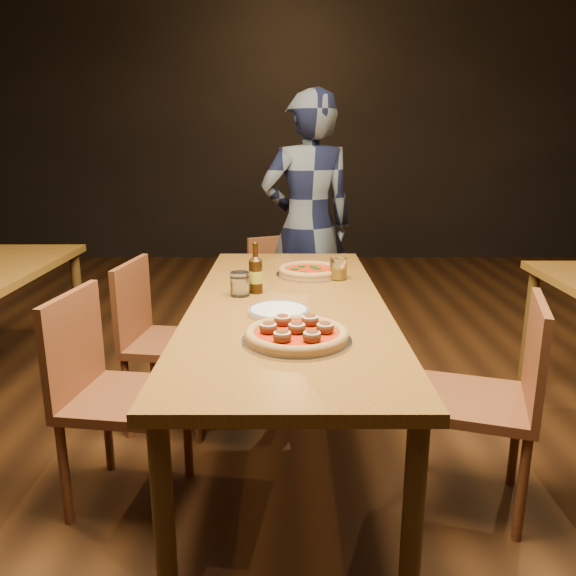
{
  "coord_description": "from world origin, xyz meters",
  "views": [
    {
      "loc": [
        -0.0,
        -2.25,
        1.41
      ],
      "look_at": [
        0.0,
        -0.05,
        0.82
      ],
      "focal_mm": 35.0,
      "sensor_mm": 36.0,
      "label": 1
    }
  ],
  "objects_px": {
    "table_main": "(288,317)",
    "diner": "(308,227)",
    "pizza_margherita": "(309,271)",
    "chair_main_nw": "(126,397)",
    "chair_main_e": "(475,399)",
    "amber_glass": "(338,269)",
    "plate_stack": "(279,312)",
    "beer_bottle": "(256,275)",
    "water_glass": "(240,284)",
    "chair_main_sw": "(172,342)",
    "chair_end": "(288,300)",
    "pizza_meatball": "(297,334)"
  },
  "relations": [
    {
      "from": "table_main",
      "to": "diner",
      "type": "xyz_separation_m",
      "value": [
        0.13,
        1.37,
        0.18
      ]
    },
    {
      "from": "pizza_margherita",
      "to": "chair_end",
      "type": "bearing_deg",
      "value": 98.81
    },
    {
      "from": "chair_end",
      "to": "chair_main_e",
      "type": "bearing_deg",
      "value": -88.75
    },
    {
      "from": "plate_stack",
      "to": "amber_glass",
      "type": "height_order",
      "value": "amber_glass"
    },
    {
      "from": "chair_main_nw",
      "to": "beer_bottle",
      "type": "bearing_deg",
      "value": -42.22
    },
    {
      "from": "amber_glass",
      "to": "table_main",
      "type": "bearing_deg",
      "value": -122.81
    },
    {
      "from": "chair_main_sw",
      "to": "chair_end",
      "type": "bearing_deg",
      "value": -27.94
    },
    {
      "from": "chair_main_e",
      "to": "beer_bottle",
      "type": "distance_m",
      "value": 1.03
    },
    {
      "from": "beer_bottle",
      "to": "water_glass",
      "type": "bearing_deg",
      "value": -144.9
    },
    {
      "from": "beer_bottle",
      "to": "diner",
      "type": "xyz_separation_m",
      "value": [
        0.27,
        1.24,
        0.03
      ]
    },
    {
      "from": "chair_main_sw",
      "to": "water_glass",
      "type": "relative_size",
      "value": 8.37
    },
    {
      "from": "plate_stack",
      "to": "beer_bottle",
      "type": "distance_m",
      "value": 0.34
    },
    {
      "from": "chair_main_sw",
      "to": "pizza_margherita",
      "type": "distance_m",
      "value": 0.77
    },
    {
      "from": "chair_main_sw",
      "to": "plate_stack",
      "type": "bearing_deg",
      "value": -127.5
    },
    {
      "from": "pizza_margherita",
      "to": "table_main",
      "type": "bearing_deg",
      "value": -102.98
    },
    {
      "from": "water_glass",
      "to": "pizza_meatball",
      "type": "bearing_deg",
      "value": -67.35
    },
    {
      "from": "table_main",
      "to": "chair_main_nw",
      "type": "xyz_separation_m",
      "value": [
        -0.63,
        -0.27,
        -0.23
      ]
    },
    {
      "from": "chair_main_nw",
      "to": "chair_main_e",
      "type": "bearing_deg",
      "value": -83.09
    },
    {
      "from": "chair_main_nw",
      "to": "pizza_meatball",
      "type": "relative_size",
      "value": 2.4
    },
    {
      "from": "water_glass",
      "to": "beer_bottle",
      "type": "bearing_deg",
      "value": 35.1
    },
    {
      "from": "pizza_margherita",
      "to": "diner",
      "type": "xyz_separation_m",
      "value": [
        0.02,
        0.91,
        0.08
      ]
    },
    {
      "from": "pizza_meatball",
      "to": "diner",
      "type": "bearing_deg",
      "value": 86.86
    },
    {
      "from": "chair_main_e",
      "to": "amber_glass",
      "type": "distance_m",
      "value": 0.9
    },
    {
      "from": "chair_main_nw",
      "to": "chair_end",
      "type": "xyz_separation_m",
      "value": [
        0.63,
        1.44,
        -0.03
      ]
    },
    {
      "from": "chair_main_sw",
      "to": "pizza_margherita",
      "type": "xyz_separation_m",
      "value": [
        0.68,
        0.11,
        0.33
      ]
    },
    {
      "from": "chair_main_sw",
      "to": "water_glass",
      "type": "xyz_separation_m",
      "value": [
        0.37,
        -0.27,
        0.37
      ]
    },
    {
      "from": "beer_bottle",
      "to": "amber_glass",
      "type": "distance_m",
      "value": 0.45
    },
    {
      "from": "chair_main_e",
      "to": "pizza_margherita",
      "type": "height_order",
      "value": "chair_main_e"
    },
    {
      "from": "chair_end",
      "to": "plate_stack",
      "type": "distance_m",
      "value": 1.39
    },
    {
      "from": "chair_main_e",
      "to": "pizza_margherita",
      "type": "bearing_deg",
      "value": -123.79
    },
    {
      "from": "chair_main_nw",
      "to": "chair_main_e",
      "type": "distance_m",
      "value": 1.34
    },
    {
      "from": "pizza_meatball",
      "to": "plate_stack",
      "type": "relative_size",
      "value": 1.59
    },
    {
      "from": "table_main",
      "to": "chair_main_e",
      "type": "bearing_deg",
      "value": -22.58
    },
    {
      "from": "chair_main_sw",
      "to": "chair_main_e",
      "type": "distance_m",
      "value": 1.45
    },
    {
      "from": "beer_bottle",
      "to": "table_main",
      "type": "bearing_deg",
      "value": -43.08
    },
    {
      "from": "chair_main_e",
      "to": "water_glass",
      "type": "distance_m",
      "value": 1.06
    },
    {
      "from": "table_main",
      "to": "plate_stack",
      "type": "relative_size",
      "value": 8.59
    },
    {
      "from": "chair_end",
      "to": "amber_glass",
      "type": "xyz_separation_m",
      "value": [
        0.24,
        -0.79,
        0.38
      ]
    },
    {
      "from": "table_main",
      "to": "chair_main_nw",
      "type": "relative_size",
      "value": 2.24
    },
    {
      "from": "chair_main_e",
      "to": "beer_bottle",
      "type": "bearing_deg",
      "value": -98.94
    },
    {
      "from": "chair_end",
      "to": "beer_bottle",
      "type": "distance_m",
      "value": 1.12
    },
    {
      "from": "table_main",
      "to": "chair_main_e",
      "type": "relative_size",
      "value": 2.25
    },
    {
      "from": "chair_end",
      "to": "beer_bottle",
      "type": "bearing_deg",
      "value": -122.62
    },
    {
      "from": "table_main",
      "to": "water_glass",
      "type": "xyz_separation_m",
      "value": [
        -0.21,
        0.09,
        0.12
      ]
    },
    {
      "from": "pizza_margherita",
      "to": "amber_glass",
      "type": "relative_size",
      "value": 3.22
    },
    {
      "from": "chair_main_sw",
      "to": "diner",
      "type": "xyz_separation_m",
      "value": [
        0.71,
        1.02,
        0.42
      ]
    },
    {
      "from": "pizza_margherita",
      "to": "pizza_meatball",
      "type": "bearing_deg",
      "value": -94.74
    },
    {
      "from": "table_main",
      "to": "amber_glass",
      "type": "height_order",
      "value": "amber_glass"
    },
    {
      "from": "chair_main_nw",
      "to": "chair_main_sw",
      "type": "xyz_separation_m",
      "value": [
        0.05,
        0.63,
        -0.01
      ]
    },
    {
      "from": "amber_glass",
      "to": "diner",
      "type": "bearing_deg",
      "value": 96.38
    }
  ]
}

